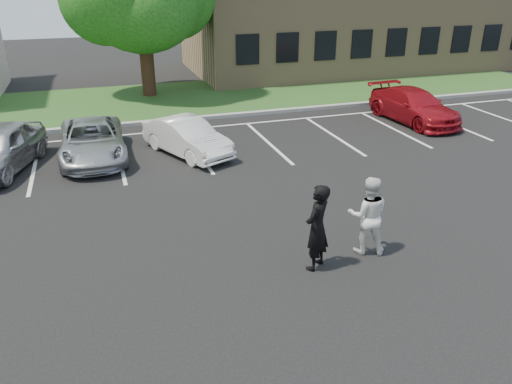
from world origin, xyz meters
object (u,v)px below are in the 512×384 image
at_px(office_building, 357,2).
at_px(car_red_compact, 414,106).
at_px(car_silver_minivan, 92,141).
at_px(car_white_sedan, 187,137).
at_px(man_black_suit, 317,228).
at_px(man_white_shirt, 368,215).

bearing_deg(office_building, car_red_compact, -107.64).
bearing_deg(car_silver_minivan, car_red_compact, 2.84).
bearing_deg(car_white_sedan, man_black_suit, -105.57).
xyz_separation_m(office_building, car_red_compact, (-4.21, -13.23, -3.46)).
relative_size(man_white_shirt, car_white_sedan, 0.48).
height_order(man_black_suit, car_white_sedan, man_black_suit).
xyz_separation_m(office_building, car_silver_minivan, (-17.63, -13.73, -3.51)).
bearing_deg(car_red_compact, man_black_suit, -137.62).
distance_m(office_building, man_white_shirt, 25.51).
bearing_deg(man_black_suit, man_white_shirt, 151.39).
height_order(car_white_sedan, car_red_compact, car_red_compact).
distance_m(office_building, car_silver_minivan, 22.62).
distance_m(man_white_shirt, car_silver_minivan, 10.48).
bearing_deg(man_white_shirt, man_black_suit, 32.80).
height_order(man_black_suit, man_white_shirt, man_black_suit).
relative_size(office_building, car_white_sedan, 5.72).
bearing_deg(office_building, car_silver_minivan, -142.09).
distance_m(man_black_suit, man_white_shirt, 1.43).
relative_size(office_building, car_silver_minivan, 4.77).
height_order(man_black_suit, car_red_compact, man_black_suit).
relative_size(man_black_suit, car_silver_minivan, 0.43).
bearing_deg(car_white_sedan, man_white_shirt, -95.89).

